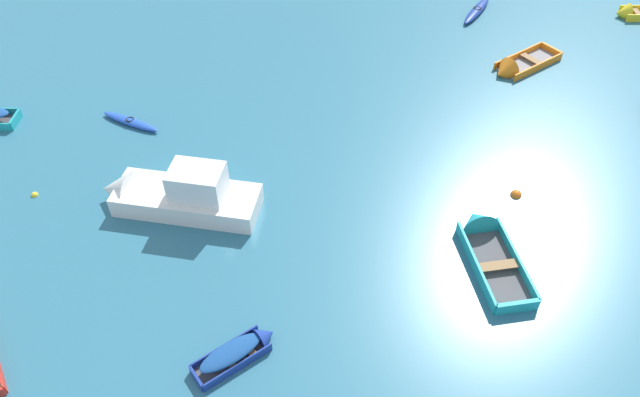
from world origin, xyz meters
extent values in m
cube|color=gray|center=(12.90, 27.80, 0.05)|extent=(3.69, 2.43, 0.10)
cube|color=orange|center=(13.14, 27.17, 0.19)|extent=(3.40, 1.39, 0.38)
cube|color=orange|center=(12.66, 28.43, 0.19)|extent=(3.40, 1.39, 0.38)
cube|color=orange|center=(14.58, 28.46, 0.19)|extent=(0.60, 1.28, 0.38)
cone|color=orange|center=(11.14, 27.12, 0.21)|extent=(1.24, 1.50, 1.29)
cube|color=#937047|center=(13.08, 27.87, 0.27)|extent=(0.79, 1.26, 0.03)
cube|color=teal|center=(-12.18, 29.02, 0.21)|extent=(0.41, 1.11, 0.41)
cube|color=white|center=(-5.07, 21.61, 0.42)|extent=(5.89, 4.10, 0.84)
cone|color=white|center=(-7.71, 22.80, 0.46)|extent=(1.70, 1.98, 1.67)
cube|color=white|center=(-4.56, 21.38, 1.44)|extent=(2.41, 2.13, 1.21)
cube|color=black|center=(-5.37, 21.75, 1.68)|extent=(0.71, 1.30, 0.53)
ellipsoid|color=navy|center=(12.71, 33.56, 0.17)|extent=(3.04, 3.01, 0.33)
torus|color=black|center=(12.71, 33.56, 0.32)|extent=(0.63, 0.63, 0.07)
ellipsoid|color=blue|center=(-7.13, 27.67, 0.14)|extent=(2.65, 2.38, 0.28)
torus|color=black|center=(-7.13, 27.67, 0.26)|extent=(0.53, 0.53, 0.06)
cone|color=yellow|center=(20.63, 31.09, 0.24)|extent=(0.93, 1.22, 1.09)
cube|color=#937047|center=(21.46, 30.89, 0.30)|extent=(0.54, 1.06, 0.03)
cube|color=#4C4C51|center=(5.21, 15.93, 0.06)|extent=(1.74, 3.76, 0.12)
cube|color=teal|center=(4.45, 16.00, 0.24)|extent=(0.43, 3.80, 0.48)
cube|color=teal|center=(5.97, 15.87, 0.24)|extent=(0.43, 3.80, 0.48)
cube|color=teal|center=(5.04, 14.04, 0.24)|extent=(1.50, 0.28, 0.48)
cone|color=teal|center=(5.38, 17.91, 0.26)|extent=(1.53, 1.00, 1.46)
cube|color=#937047|center=(5.19, 15.74, 0.34)|extent=(1.39, 0.51, 0.03)
cube|color=#4C4C51|center=(-4.39, 14.55, 0.04)|extent=(2.45, 1.60, 0.09)
cube|color=navy|center=(-4.54, 14.94, 0.17)|extent=(2.27, 0.96, 0.35)
cube|color=navy|center=(-4.23, 14.16, 0.17)|extent=(2.27, 0.96, 0.35)
cube|color=navy|center=(-5.51, 14.09, 0.17)|extent=(0.39, 0.79, 0.35)
cone|color=navy|center=(-3.22, 15.02, 0.19)|extent=(0.81, 0.95, 0.80)
cube|color=#937047|center=(-4.51, 14.50, 0.24)|extent=(0.51, 0.79, 0.03)
cube|color=#937047|center=(-3.85, 14.77, 0.24)|extent=(0.51, 0.79, 0.03)
ellipsoid|color=#19478C|center=(-4.39, 14.55, 0.44)|extent=(2.25, 1.49, 0.25)
sphere|color=orange|center=(7.69, 19.09, 0.00)|extent=(0.45, 0.45, 0.45)
sphere|color=yellow|center=(-10.99, 23.84, 0.00)|extent=(0.28, 0.28, 0.28)
camera|label=1|loc=(-4.09, 4.59, 16.51)|focal=33.20mm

